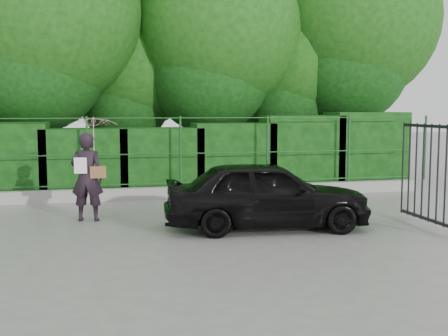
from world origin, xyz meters
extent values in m
plane|color=gray|center=(0.00, 0.00, 0.00)|extent=(80.00, 80.00, 0.00)
cube|color=#9E9E99|center=(0.00, 4.50, 0.15)|extent=(14.00, 0.25, 0.30)
cylinder|color=#1A4A1C|center=(-1.90, 4.50, 1.20)|extent=(0.06, 0.06, 1.80)
cylinder|color=#1A4A1C|center=(0.40, 4.50, 1.20)|extent=(0.06, 0.06, 1.80)
cylinder|color=#1A4A1C|center=(2.70, 4.50, 1.20)|extent=(0.06, 0.06, 1.80)
cylinder|color=#1A4A1C|center=(5.00, 4.50, 1.20)|extent=(0.06, 0.06, 1.80)
cylinder|color=#1A4A1C|center=(7.30, 4.50, 1.20)|extent=(0.06, 0.06, 1.80)
cylinder|color=#1A4A1C|center=(0.00, 4.50, 0.40)|extent=(13.60, 0.03, 0.03)
cylinder|color=#1A4A1C|center=(0.00, 4.50, 1.15)|extent=(13.60, 0.03, 0.03)
cylinder|color=#1A4A1C|center=(0.00, 4.50, 2.05)|extent=(13.60, 0.03, 0.03)
cube|color=black|center=(-4.00, 5.50, 0.97)|extent=(2.20, 1.20, 1.94)
cube|color=black|center=(-2.00, 5.50, 0.88)|extent=(2.20, 1.20, 1.77)
cube|color=black|center=(0.00, 5.50, 0.89)|extent=(2.20, 1.20, 1.77)
cube|color=black|center=(2.00, 5.50, 0.94)|extent=(2.20, 1.20, 1.89)
cube|color=black|center=(4.00, 5.50, 1.05)|extent=(2.20, 1.20, 2.09)
cube|color=black|center=(6.00, 5.50, 1.09)|extent=(2.20, 1.20, 2.18)
cylinder|color=black|center=(-3.00, 7.20, 2.25)|extent=(0.36, 0.36, 4.50)
sphere|color=#14470F|center=(-3.00, 7.20, 4.95)|extent=(5.40, 5.40, 5.40)
cylinder|color=black|center=(-0.50, 8.50, 1.62)|extent=(0.36, 0.36, 3.25)
sphere|color=#14470F|center=(-0.50, 8.50, 3.58)|extent=(3.90, 3.90, 3.90)
cylinder|color=black|center=(2.00, 7.50, 2.12)|extent=(0.36, 0.36, 4.25)
sphere|color=#14470F|center=(2.00, 7.50, 4.68)|extent=(5.10, 5.10, 5.10)
cylinder|color=black|center=(4.50, 8.20, 1.75)|extent=(0.36, 0.36, 3.50)
sphere|color=#14470F|center=(4.50, 8.20, 3.85)|extent=(4.20, 4.20, 4.20)
cylinder|color=black|center=(6.50, 7.80, 2.38)|extent=(0.36, 0.36, 4.75)
sphere|color=#14470F|center=(6.50, 7.80, 5.23)|extent=(5.70, 5.70, 5.70)
cube|color=black|center=(4.60, -0.05, 0.15)|extent=(0.05, 2.00, 0.06)
cube|color=black|center=(4.60, -0.05, 1.95)|extent=(0.05, 2.00, 0.06)
cylinder|color=black|center=(4.60, -0.50, 1.05)|extent=(0.04, 0.04, 1.90)
cylinder|color=black|center=(4.60, -0.25, 1.05)|extent=(0.04, 0.04, 1.90)
cylinder|color=black|center=(4.60, 0.00, 1.05)|extent=(0.04, 0.04, 1.90)
cylinder|color=black|center=(4.60, 0.25, 1.05)|extent=(0.04, 0.04, 1.90)
cylinder|color=black|center=(4.60, 0.50, 1.05)|extent=(0.04, 0.04, 1.90)
cylinder|color=black|center=(4.60, 0.75, 1.05)|extent=(0.04, 0.04, 1.90)
cylinder|color=black|center=(4.60, 1.00, 1.05)|extent=(0.04, 0.04, 1.90)
imported|color=black|center=(-1.86, 2.03, 0.90)|extent=(0.73, 0.56, 1.81)
imported|color=#F5B8C8|center=(-1.71, 2.08, 1.68)|extent=(1.00, 1.02, 0.92)
cube|color=brown|center=(-1.64, 1.95, 1.01)|extent=(0.32, 0.15, 0.24)
cube|color=white|center=(-1.98, 1.91, 1.15)|extent=(0.25, 0.02, 0.32)
imported|color=black|center=(1.49, 0.54, 0.66)|extent=(4.00, 1.89, 1.32)
camera|label=1|loc=(-1.56, -9.60, 2.28)|focal=45.00mm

